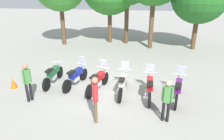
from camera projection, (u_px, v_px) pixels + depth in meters
ground_plane at (110, 92)px, 9.59m from camera, size 80.00×80.00×0.00m
motorcycle_0 at (53, 74)px, 10.23m from camera, size 0.62×2.19×0.99m
motorcycle_1 at (76, 76)px, 10.02m from camera, size 0.77×2.16×1.37m
motorcycle_2 at (98, 80)px, 9.53m from camera, size 0.81×2.14×1.37m
motorcycle_3 at (123, 83)px, 9.25m from camera, size 0.62×2.19×1.37m
motorcycle_4 at (150, 87)px, 8.91m from camera, size 0.62×2.19×1.37m
motorcycle_5 at (178, 89)px, 8.72m from camera, size 0.74×2.17×1.37m
person_0 at (27, 80)px, 8.44m from camera, size 0.30×0.39×1.70m
person_1 at (167, 98)px, 7.12m from camera, size 0.41×0.26×1.63m
person_2 at (95, 96)px, 7.07m from camera, size 0.27×0.41×1.75m
traffic_cone at (13, 83)px, 9.84m from camera, size 0.32×0.32×0.55m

